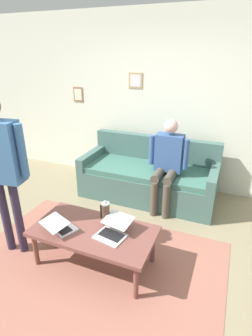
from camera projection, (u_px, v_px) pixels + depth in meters
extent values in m
plane|color=gray|center=(100.00, 263.00, 2.87)|extent=(7.68, 7.68, 0.00)
cube|color=#9B5E4F|center=(91.00, 268.00, 2.80)|extent=(2.68, 1.95, 0.01)
cube|color=silver|center=(162.00, 103.00, 4.19)|extent=(7.04, 0.10, 2.70)
cube|color=tan|center=(136.00, 81.00, 4.16)|extent=(0.23, 0.02, 0.24)
cube|color=silver|center=(135.00, 81.00, 4.15)|extent=(0.17, 0.00, 0.18)
cube|color=#935E46|center=(78.00, 95.00, 4.65)|extent=(0.19, 0.02, 0.25)
cube|color=beige|center=(78.00, 95.00, 4.64)|extent=(0.14, 0.00, 0.19)
cube|color=#42625C|center=(148.00, 184.00, 4.11)|extent=(2.02, 0.86, 0.42)
cube|color=#3D6D5F|center=(148.00, 170.00, 4.00)|extent=(1.78, 0.78, 0.08)
cube|color=#42625C|center=(156.00, 150.00, 4.24)|extent=(2.02, 0.14, 0.46)
cube|color=#42625C|center=(214.00, 176.00, 3.66)|extent=(0.12, 0.86, 0.20)
cube|color=#42625C|center=(93.00, 157.00, 4.32)|extent=(0.12, 0.86, 0.20)
cube|color=brown|center=(94.00, 231.00, 2.72)|extent=(1.26, 0.65, 0.04)
cylinder|color=brown|center=(136.00, 282.00, 2.39)|extent=(0.05, 0.05, 0.39)
cylinder|color=brown|center=(36.00, 249.00, 2.78)|extent=(0.05, 0.05, 0.39)
cylinder|color=brown|center=(153.00, 246.00, 2.82)|extent=(0.05, 0.05, 0.39)
cylinder|color=brown|center=(64.00, 223.00, 3.22)|extent=(0.05, 0.05, 0.39)
cube|color=silver|center=(63.00, 228.00, 2.73)|extent=(0.34, 0.30, 0.01)
cube|color=black|center=(61.00, 228.00, 2.72)|extent=(0.27, 0.21, 0.00)
cube|color=silver|center=(54.00, 223.00, 2.63)|extent=(0.34, 0.29, 0.04)
cube|color=silver|center=(55.00, 223.00, 2.63)|extent=(0.30, 0.26, 0.04)
cube|color=silver|center=(110.00, 236.00, 2.60)|extent=(0.32, 0.28, 0.01)
cube|color=black|center=(111.00, 235.00, 2.61)|extent=(0.26, 0.18, 0.00)
cube|color=silver|center=(118.00, 220.00, 2.66)|extent=(0.32, 0.26, 0.05)
cube|color=black|center=(118.00, 220.00, 2.66)|extent=(0.29, 0.23, 0.04)
cylinder|color=#4C3323|center=(106.00, 214.00, 2.77)|extent=(0.08, 0.08, 0.23)
cylinder|color=#B7B7BC|center=(105.00, 204.00, 2.72)|extent=(0.08, 0.08, 0.02)
sphere|color=#B2B2B7|center=(105.00, 202.00, 2.71)|extent=(0.03, 0.03, 0.03)
cube|color=black|center=(101.00, 212.00, 2.78)|extent=(0.01, 0.01, 0.16)
cylinder|color=#342941|center=(5.00, 216.00, 2.92)|extent=(0.09, 0.09, 0.88)
cylinder|color=#342941|center=(18.00, 218.00, 2.88)|extent=(0.09, 0.09, 0.88)
cylinder|color=#396292|center=(22.00, 151.00, 2.53)|extent=(0.09, 0.09, 0.53)
cylinder|color=#4D463B|center=(166.00, 201.00, 3.57)|extent=(0.10, 0.10, 0.50)
cylinder|color=#4D463B|center=(154.00, 199.00, 3.62)|extent=(0.10, 0.10, 0.50)
cylinder|color=#4D463B|center=(171.00, 176.00, 3.60)|extent=(0.12, 0.40, 0.12)
cylinder|color=#4D463B|center=(159.00, 174.00, 3.66)|extent=(0.12, 0.40, 0.12)
cube|color=#34558D|center=(169.00, 153.00, 3.67)|extent=(0.37, 0.20, 0.52)
cylinder|color=#34558D|center=(186.00, 155.00, 3.54)|extent=(0.08, 0.08, 0.42)
cylinder|color=#34558D|center=(152.00, 150.00, 3.70)|extent=(0.08, 0.08, 0.42)
sphere|color=beige|center=(171.00, 126.00, 3.52)|extent=(0.19, 0.19, 0.19)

